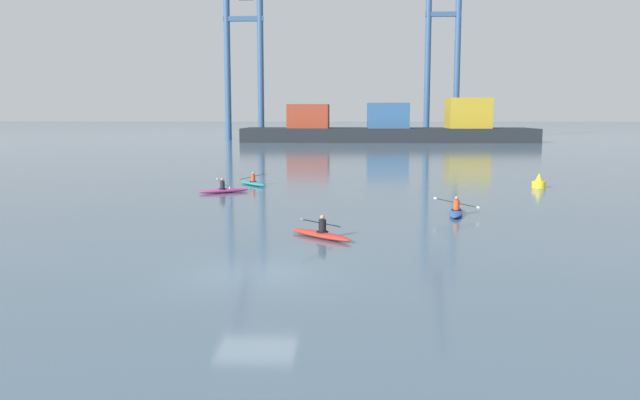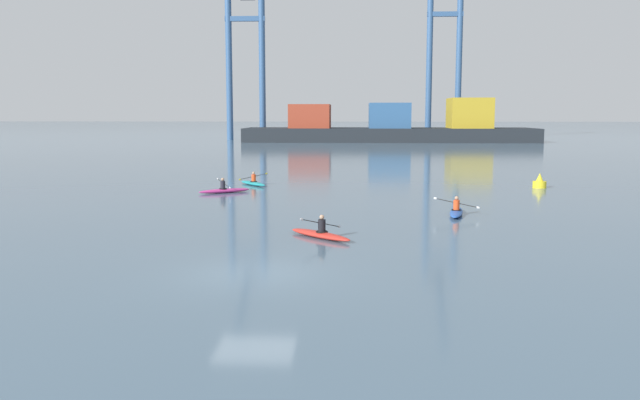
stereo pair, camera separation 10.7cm
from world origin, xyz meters
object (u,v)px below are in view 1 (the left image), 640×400
container_barge (390,128)px  kayak_blue (456,212)px  gantry_crane_west (243,44)px  gantry_crane_west_mid (443,41)px  channel_buoy (539,182)px  kayak_teal (253,183)px  kayak_magenta (224,190)px  kayak_red (321,234)px

container_barge → kayak_blue: (-1.32, -87.00, -2.31)m
gantry_crane_west → gantry_crane_west_mid: size_ratio=0.86×
kayak_blue → channel_buoy: bearing=59.4°
kayak_blue → kayak_teal: size_ratio=1.11×
gantry_crane_west_mid → channel_buoy: (-4.95, -89.43, -18.84)m
gantry_crane_west_mid → kayak_blue: 104.46m
channel_buoy → kayak_magenta: size_ratio=0.31×
container_barge → channel_buoy: container_barge is taller
gantry_crane_west_mid → channel_buoy: gantry_crane_west_mid is taller
channel_buoy → container_barge: bearing=94.7°
gantry_crane_west → gantry_crane_west_mid: (38.15, 8.93, 1.42)m
gantry_crane_west_mid → container_barge: bearing=-126.4°
gantry_crane_west → gantry_crane_west_mid: bearing=13.2°
kayak_teal → kayak_red: (5.75, -19.59, -0.00)m
kayak_red → gantry_crane_west_mid: bearing=80.2°
kayak_teal → kayak_red: 20.42m
gantry_crane_west → channel_buoy: (33.20, -80.50, -17.41)m
gantry_crane_west → channel_buoy: size_ratio=34.93×
gantry_crane_west_mid → kayak_magenta: (-25.62, -93.37, -19.02)m
gantry_crane_west_mid → kayak_teal: gantry_crane_west_mid is taller
channel_buoy → kayak_teal: size_ratio=0.32×
kayak_teal → channel_buoy: bearing=-1.8°
container_barge → kayak_blue: 87.05m
container_barge → kayak_magenta: (-14.58, -78.40, -2.31)m
container_barge → kayak_blue: size_ratio=14.87×
kayak_blue → kayak_red: bearing=-134.8°
gantry_crane_west → kayak_red: bearing=-79.0°
kayak_red → kayak_magenta: same height
gantry_crane_west → kayak_blue: bearing=-74.5°
container_barge → kayak_teal: (-13.45, -73.84, -2.31)m
gantry_crane_west → kayak_magenta: gantry_crane_west is taller
container_barge → channel_buoy: size_ratio=51.34×
channel_buoy → kayak_blue: (-7.41, -12.54, -0.19)m
kayak_blue → kayak_red: (-6.37, -6.43, 0.00)m
channel_buoy → kayak_teal: bearing=178.2°
container_barge → gantry_crane_west_mid: 25.00m
kayak_teal → gantry_crane_west: bearing=99.7°
channel_buoy → kayak_blue: 14.57m
kayak_teal → kayak_red: bearing=-73.6°
gantry_crane_west → kayak_magenta: 87.16m
channel_buoy → gantry_crane_west: bearing=112.4°
kayak_blue → kayak_red: 9.05m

